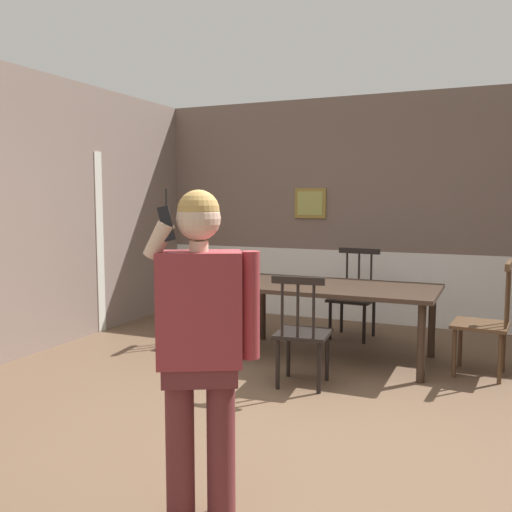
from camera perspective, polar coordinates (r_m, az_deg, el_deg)
name	(u,v)px	position (r m, az deg, el deg)	size (l,w,h in m)	color
ground_plane	(291,421)	(4.13, 3.62, -16.39)	(7.55, 7.55, 0.00)	brown
room_back_partition	(386,215)	(7.16, 13.07, 4.12)	(6.08, 0.17, 2.83)	#756056
dining_table	(332,292)	(5.52, 7.71, -3.67)	(2.01, 1.05, 0.72)	#38281E
chair_near_window	(485,322)	(5.35, 22.31, -6.20)	(0.50, 0.50, 1.03)	#513823
chair_by_doorway	(302,332)	(4.70, 4.71, -7.72)	(0.47, 0.47, 0.94)	black
chair_at_table_head	(354,296)	(6.42, 9.91, -4.02)	(0.51, 0.51, 1.00)	black
chair_opposite_corner	(206,301)	(6.06, -5.14, -4.63)	(0.46, 0.46, 0.96)	black
person_figure	(201,336)	(2.71, -5.63, -8.07)	(0.50, 0.38, 1.61)	brown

